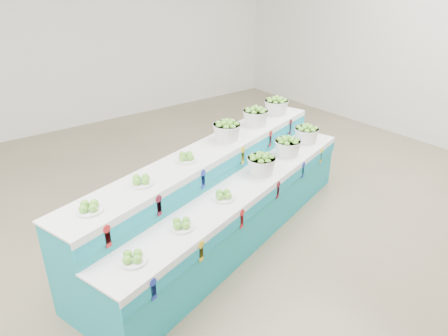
{
  "coord_description": "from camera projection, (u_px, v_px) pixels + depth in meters",
  "views": [
    {
      "loc": [
        -2.14,
        -2.99,
        2.88
      ],
      "look_at": [
        0.38,
        0.28,
        0.87
      ],
      "focal_mm": 33.38,
      "sensor_mm": 36.0,
      "label": 1
    }
  ],
  "objects": [
    {
      "name": "plate_upper_right",
      "position": [
        186.0,
        157.0,
        4.38
      ],
      "size": [
        0.29,
        0.29,
        0.1
      ],
      "primitive_type": "cylinder",
      "rotation": [
        0.0,
        0.0,
        0.29
      ],
      "color": "white",
      "rests_on": "display_stand"
    },
    {
      "name": "ground",
      "position": [
        212.0,
        257.0,
        4.56
      ],
      "size": [
        10.0,
        10.0,
        0.0
      ],
      "primitive_type": "plane",
      "color": "#6D614B",
      "rests_on": "ground"
    },
    {
      "name": "plate_upper_mid",
      "position": [
        141.0,
        180.0,
        3.91
      ],
      "size": [
        0.29,
        0.29,
        0.1
      ],
      "primitive_type": "cylinder",
      "rotation": [
        0.0,
        0.0,
        0.29
      ],
      "color": "white",
      "rests_on": "display_stand"
    },
    {
      "name": "display_stand",
      "position": [
        224.0,
        196.0,
        4.75
      ],
      "size": [
        4.07,
        2.09,
        1.02
      ],
      "primitive_type": null,
      "rotation": [
        0.0,
        0.0,
        0.29
      ],
      "color": "teal",
      "rests_on": "ground"
    },
    {
      "name": "plate_lower_left",
      "position": [
        133.0,
        257.0,
        3.35
      ],
      "size": [
        0.29,
        0.29,
        0.1
      ],
      "primitive_type": "cylinder",
      "rotation": [
        0.0,
        0.0,
        0.29
      ],
      "color": "white",
      "rests_on": "display_stand"
    },
    {
      "name": "basket_lower_right",
      "position": [
        307.0,
        134.0,
        5.62
      ],
      "size": [
        0.41,
        0.41,
        0.24
      ],
      "primitive_type": null,
      "rotation": [
        0.0,
        0.0,
        0.29
      ],
      "color": "silver",
      "rests_on": "display_stand"
    },
    {
      "name": "basket_upper_mid",
      "position": [
        255.0,
        116.0,
        5.35
      ],
      "size": [
        0.41,
        0.41,
        0.24
      ],
      "primitive_type": null,
      "rotation": [
        0.0,
        0.0,
        0.29
      ],
      "color": "silver",
      "rests_on": "display_stand"
    },
    {
      "name": "plate_lower_right",
      "position": [
        224.0,
        195.0,
        4.26
      ],
      "size": [
        0.29,
        0.29,
        0.1
      ],
      "primitive_type": "cylinder",
      "rotation": [
        0.0,
        0.0,
        0.29
      ],
      "color": "white",
      "rests_on": "display_stand"
    },
    {
      "name": "plate_upper_left",
      "position": [
        89.0,
        207.0,
        3.47
      ],
      "size": [
        0.29,
        0.29,
        0.1
      ],
      "primitive_type": "cylinder",
      "rotation": [
        0.0,
        0.0,
        0.29
      ],
      "color": "white",
      "rests_on": "display_stand"
    },
    {
      "name": "basket_lower_mid",
      "position": [
        288.0,
        146.0,
        5.22
      ],
      "size": [
        0.41,
        0.41,
        0.24
      ],
      "primitive_type": null,
      "rotation": [
        0.0,
        0.0,
        0.29
      ],
      "color": "silver",
      "rests_on": "display_stand"
    },
    {
      "name": "basket_upper_left",
      "position": [
        227.0,
        130.0,
        4.89
      ],
      "size": [
        0.41,
        0.41,
        0.24
      ],
      "primitive_type": null,
      "rotation": [
        0.0,
        0.0,
        0.29
      ],
      "color": "silver",
      "rests_on": "display_stand"
    },
    {
      "name": "plate_lower_mid",
      "position": [
        182.0,
        224.0,
        3.78
      ],
      "size": [
        0.29,
        0.29,
        0.1
      ],
      "primitive_type": "cylinder",
      "rotation": [
        0.0,
        0.0,
        0.29
      ],
      "color": "white",
      "rests_on": "display_stand"
    },
    {
      "name": "basket_upper_right",
      "position": [
        276.0,
        106.0,
        5.74
      ],
      "size": [
        0.41,
        0.41,
        0.24
      ],
      "primitive_type": null,
      "rotation": [
        0.0,
        0.0,
        0.29
      ],
      "color": "silver",
      "rests_on": "display_stand"
    },
    {
      "name": "back_wall",
      "position": [
        42.0,
        22.0,
        7.25
      ],
      "size": [
        10.0,
        0.0,
        10.0
      ],
      "primitive_type": "plane",
      "rotation": [
        1.57,
        0.0,
        0.0
      ],
      "color": "silver",
      "rests_on": "ground"
    },
    {
      "name": "basket_lower_left",
      "position": [
        261.0,
        164.0,
        4.76
      ],
      "size": [
        0.41,
        0.41,
        0.24
      ],
      "primitive_type": null,
      "rotation": [
        0.0,
        0.0,
        0.29
      ],
      "color": "silver",
      "rests_on": "display_stand"
    }
  ]
}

